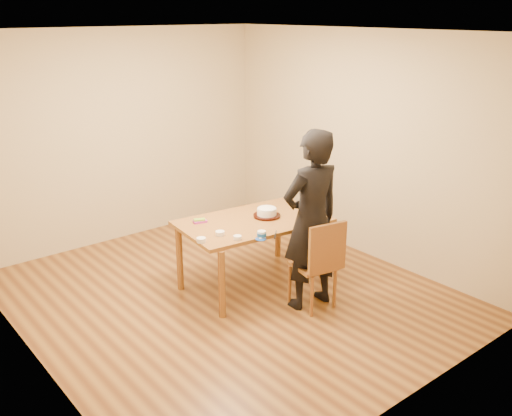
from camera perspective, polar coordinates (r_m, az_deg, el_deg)
room_shell at (r=5.94m, az=-4.89°, el=4.12°), size 4.00×4.50×2.70m
dining_table at (r=6.14m, az=-0.29°, el=-1.38°), size 1.66×1.10×0.04m
dining_chair at (r=5.81m, az=5.70°, el=-5.72°), size 0.45×0.45×0.04m
cake_plate at (r=6.23m, az=1.08°, el=-0.78°), size 0.30×0.30×0.02m
cake at (r=6.21m, az=1.09°, el=-0.39°), size 0.21×0.21×0.07m
frosting_dome at (r=6.19m, az=1.09°, el=0.02°), size 0.21×0.21×0.03m
frosting_tub at (r=5.64m, az=0.57°, el=-2.67°), size 0.08×0.08×0.07m
frosting_lid at (r=5.62m, az=0.48°, el=-3.12°), size 0.11×0.11×0.01m
frosting_dollop at (r=5.61m, az=0.48°, el=-3.00°), size 0.04×0.04×0.02m
ramekin_green at (r=5.62m, az=-1.86°, el=-2.97°), size 0.08×0.08×0.04m
ramekin_yellow at (r=5.72m, az=-3.62°, el=-2.54°), size 0.09×0.09×0.04m
ramekin_multi at (r=5.58m, az=-5.50°, el=-3.20°), size 0.09×0.09×0.04m
candy_box_pink at (r=6.08m, az=-5.61°, el=-1.36°), size 0.16×0.11×0.02m
candy_box_green at (r=6.08m, az=-5.68°, el=-1.18°), size 0.13×0.10×0.02m
spatula at (r=5.70m, az=1.92°, el=-2.80°), size 0.11×0.11×0.01m
person at (r=5.66m, az=5.54°, el=-1.25°), size 0.71×0.51×1.84m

